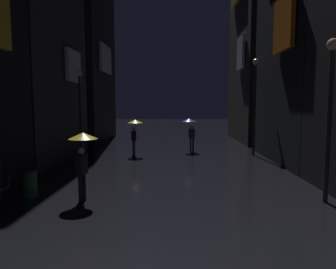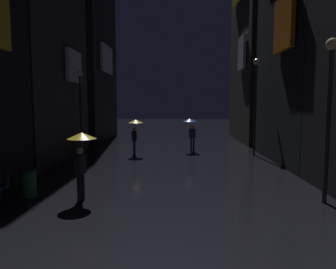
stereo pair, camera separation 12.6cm
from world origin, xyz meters
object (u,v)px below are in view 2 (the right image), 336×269
(pedestrian_far_right_yellow, at_px, (81,147))
(trash_bin, at_px, (29,183))
(pedestrian_near_crossing_blue, at_px, (191,125))
(streetlamp_left_far, at_px, (81,102))
(streetlamp_right_near, at_px, (329,100))
(streetlamp_right_far, at_px, (256,96))
(pedestrian_foreground_left_yellow, at_px, (135,127))

(pedestrian_far_right_yellow, xyz_separation_m, trash_bin, (-1.81, 0.19, -1.20))
(pedestrian_near_crossing_blue, relative_size, streetlamp_left_far, 0.43)
(streetlamp_left_far, distance_m, trash_bin, 7.91)
(pedestrian_near_crossing_blue, bearing_deg, streetlamp_right_near, -69.70)
(pedestrian_near_crossing_blue, relative_size, streetlamp_right_near, 0.43)
(pedestrian_far_right_yellow, xyz_separation_m, streetlamp_right_far, (7.49, 8.64, 1.85))
(streetlamp_left_far, bearing_deg, pedestrian_far_right_yellow, -71.75)
(pedestrian_foreground_left_yellow, relative_size, pedestrian_near_crossing_blue, 1.00)
(streetlamp_right_far, bearing_deg, pedestrian_foreground_left_yellow, -178.62)
(pedestrian_far_right_yellow, height_order, pedestrian_foreground_left_yellow, same)
(pedestrian_foreground_left_yellow, distance_m, pedestrian_near_crossing_blue, 3.68)
(streetlamp_right_near, bearing_deg, trash_bin, 178.65)
(pedestrian_foreground_left_yellow, bearing_deg, pedestrian_far_right_yellow, -92.96)
(streetlamp_left_far, relative_size, trash_bin, 5.30)
(pedestrian_far_right_yellow, distance_m, streetlamp_left_far, 8.14)
(pedestrian_foreground_left_yellow, bearing_deg, trash_bin, -105.16)
(streetlamp_left_far, bearing_deg, streetlamp_right_far, 5.93)
(pedestrian_far_right_yellow, relative_size, pedestrian_foreground_left_yellow, 1.00)
(pedestrian_foreground_left_yellow, distance_m, streetlamp_left_far, 3.40)
(pedestrian_near_crossing_blue, bearing_deg, streetlamp_left_far, -159.01)
(streetlamp_left_far, bearing_deg, trash_bin, -84.61)
(pedestrian_near_crossing_blue, bearing_deg, trash_bin, -119.61)
(streetlamp_left_far, xyz_separation_m, streetlamp_right_far, (10.00, 1.04, 0.39))
(pedestrian_foreground_left_yellow, relative_size, streetlamp_right_far, 0.38)
(streetlamp_right_near, distance_m, trash_bin, 9.67)
(streetlamp_right_far, relative_size, trash_bin, 6.07)
(streetlamp_right_far, distance_m, trash_bin, 12.93)
(pedestrian_far_right_yellow, height_order, streetlamp_left_far, streetlamp_left_far)
(pedestrian_near_crossing_blue, height_order, trash_bin, pedestrian_near_crossing_blue)
(streetlamp_right_near, bearing_deg, pedestrian_far_right_yellow, 179.77)
(streetlamp_right_near, height_order, streetlamp_right_far, streetlamp_right_far)
(trash_bin, bearing_deg, pedestrian_foreground_left_yellow, 74.84)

